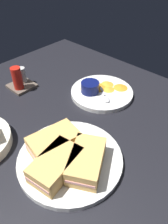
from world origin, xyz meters
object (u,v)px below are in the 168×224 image
ramekin_light_gravy (90,87)px  condiment_caddy (20,80)px  plate_sandwich_main (70,159)px  sandwich_half_extra (86,161)px  spoon_by_dark_ramekin (75,156)px  sandwich_half_near (54,142)px  ramekin_dark_sauce (87,166)px  plate_chips_companion (102,92)px  sandwich_half_far (56,165)px  spoon_by_gravy_ramekin (105,98)px

ramekin_light_gravy → condiment_caddy: size_ratio=0.69×
plate_sandwich_main → sandwich_half_extra: size_ratio=1.82×
plate_sandwich_main → spoon_by_dark_ramekin: 1.86cm
sandwich_half_near → condiment_caddy: 35.79cm
sandwich_half_near → condiment_caddy: condiment_caddy is taller
spoon_by_dark_ramekin → ramekin_light_gravy: size_ratio=1.51×
spoon_by_dark_ramekin → sandwich_half_extra: bearing=-94.2°
ramekin_dark_sauce → condiment_caddy: (11.67, 45.02, -0.39)cm
sandwich_half_near → plate_chips_companion: sandwich_half_near is taller
plate_chips_companion → plate_sandwich_main: bearing=-155.6°
sandwich_half_far → ramekin_dark_sauce: 7.44cm
sandwich_half_near → plate_chips_companion: size_ratio=0.63×
plate_chips_companion → condiment_caddy: size_ratio=2.39×
plate_sandwich_main → sandwich_half_extra: bearing=-82.8°
ramekin_dark_sauce → ramekin_light_gravy: (26.04, 22.27, -0.12)cm
sandwich_half_far → spoon_by_gravy_ramekin: sandwich_half_far is taller
spoon_by_dark_ramekin → spoon_by_gravy_ramekin: (25.45, 10.40, 0.00)cm
ramekin_light_gravy → sandwich_half_extra: bearing=-139.8°
plate_sandwich_main → ramekin_light_gravy: size_ratio=4.17×
plate_sandwich_main → sandwich_half_far: bearing=-172.8°
plate_chips_companion → ramekin_light_gravy: ramekin_light_gravy is taller
sandwich_half_near → ramekin_light_gravy: sandwich_half_near is taller
plate_sandwich_main → condiment_caddy: condiment_caddy is taller
spoon_by_dark_ramekin → condiment_caddy: (10.52, 39.93, 1.44)cm
sandwich_half_extra → ramekin_light_gravy: sandwich_half_extra is taller
sandwich_half_near → ramekin_light_gravy: (26.50, 10.91, -0.32)cm
sandwich_half_far → sandwich_half_extra: size_ratio=0.94×
sandwich_half_far → condiment_caddy: (16.65, 39.50, -0.59)cm
spoon_by_gravy_ramekin → plate_chips_companion: bearing=54.1°
sandwich_half_near → ramekin_light_gravy: bearing=22.4°
sandwich_half_far → sandwich_half_extra: 7.38cm
ramekin_light_gravy → spoon_by_gravy_ramekin: size_ratio=0.74×
ramekin_dark_sauce → sandwich_half_extra: bearing=49.7°
sandwich_half_near → plate_chips_companion: (29.91, 8.07, -3.20)cm
plate_sandwich_main → condiment_caddy: (11.47, 38.84, 2.61)cm
plate_chips_companion → spoon_by_gravy_ramekin: 4.99cm
plate_sandwich_main → sandwich_half_extra: sandwich_half_extra is taller
sandwich_half_far → ramekin_light_gravy: bearing=28.4°
plate_chips_companion → ramekin_light_gravy: 5.29cm
condiment_caddy → ramekin_light_gravy: bearing=-57.7°
sandwich_half_near → sandwich_half_far: (-4.52, -5.83, 0.00)cm
ramekin_dark_sauce → spoon_by_dark_ramekin: ramekin_dark_sauce is taller
plate_sandwich_main → ramekin_dark_sauce: ramekin_dark_sauce is taller
sandwich_half_near → condiment_caddy: bearing=70.2°
sandwich_half_far → spoon_by_dark_ramekin: 6.48cm
sandwich_half_extra → ramekin_dark_sauce: 1.33cm
spoon_by_dark_ramekin → plate_chips_companion: bearing=26.9°
plate_sandwich_main → plate_chips_companion: bearing=24.4°
sandwich_half_extra → spoon_by_gravy_ramekin: sandwich_half_extra is taller
sandwich_half_near → ramekin_light_gravy: 28.66cm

